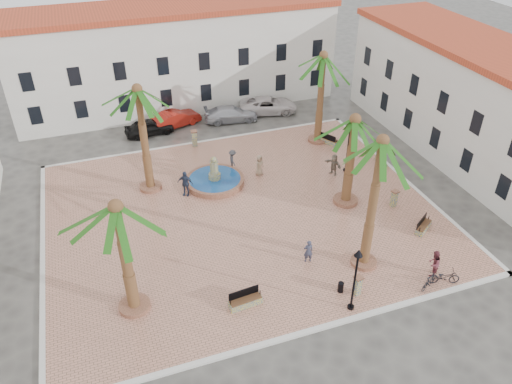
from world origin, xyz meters
TOP-DOWN VIEW (x-y plane):
  - ground at (0.00, 0.00)m, footprint 120.00×120.00m
  - plaza at (0.00, 0.00)m, footprint 26.00×22.00m
  - kerb_n at (0.00, 11.00)m, footprint 26.30×0.30m
  - kerb_s at (0.00, -11.00)m, footprint 26.30×0.30m
  - kerb_e at (13.00, 0.00)m, footprint 0.30×22.30m
  - kerb_w at (-13.00, 0.00)m, footprint 0.30×22.30m
  - building_north at (-0.00, 19.99)m, footprint 30.40×7.40m
  - building_east at (19.99, 2.00)m, footprint 7.40×26.40m
  - fountain at (-0.79, 4.19)m, footprint 4.39×4.39m
  - palm_nw at (-5.44, 5.14)m, footprint 5.30×5.30m
  - palm_sw at (-8.25, -6.38)m, footprint 5.56×5.56m
  - palm_s at (5.26, -7.38)m, footprint 5.07×5.07m
  - palm_e at (7.31, -1.23)m, footprint 5.72×5.72m
  - palm_ne at (9.37, 7.78)m, footprint 5.17×5.17m
  - bench_s at (-2.52, -8.22)m, footprint 1.90×0.74m
  - bench_se at (10.57, -5.82)m, footprint 1.66×1.34m
  - bench_e at (12.38, 2.37)m, footprint 0.88×1.74m
  - bench_ne at (10.04, 7.06)m, footprint 1.35×1.84m
  - lamppost_s at (2.79, -10.34)m, footprint 0.45×0.45m
  - lamppost_e at (9.30, 2.54)m, footprint 0.41×0.41m
  - bollard_se at (3.61, -9.49)m, footprint 0.53×0.53m
  - bollard_n at (-0.82, 10.40)m, footprint 0.57×0.57m
  - bollard_e at (10.21, -2.80)m, footprint 0.54×0.54m
  - litter_bin at (2.84, -9.03)m, footprint 0.33×0.33m
  - cyclist_a at (2.15, -6.11)m, footprint 0.62×0.45m
  - bicycle_a at (8.70, -10.40)m, footprint 1.91×1.17m
  - cyclist_b at (8.53, -9.57)m, footprint 1.05×0.98m
  - bicycle_b at (7.69, -10.40)m, footprint 1.53×1.00m
  - pedestrian_fountain_a at (2.78, 4.25)m, footprint 0.97×0.89m
  - pedestrian_fountain_b at (-3.18, 3.40)m, footprint 1.22×1.02m
  - pedestrian_north at (1.12, 5.81)m, footprint 0.67×1.08m
  - pedestrian_east at (8.16, 2.42)m, footprint 1.08×1.64m
  - car_black at (-4.02, 14.08)m, footprint 4.41×2.15m
  - car_red at (-1.48, 14.92)m, footprint 4.90×3.02m
  - car_silver at (3.61, 14.32)m, footprint 5.15×2.62m
  - car_white at (7.51, 14.87)m, footprint 5.95×3.74m

SIDE VIEW (x-z plane):
  - ground at x=0.00m, z-range 0.00..0.00m
  - plaza at x=0.00m, z-range 0.00..0.15m
  - kerb_n at x=0.00m, z-range 0.00..0.16m
  - kerb_s at x=0.00m, z-range 0.00..0.16m
  - kerb_e at x=13.00m, z-range 0.00..0.16m
  - kerb_w at x=-13.00m, z-range 0.00..0.16m
  - bench_se at x=10.57m, z-range -0.04..0.83m
  - bench_e at x=12.38m, z-range -0.04..0.84m
  - bench_ne at x=10.04m, z-range -0.06..0.89m
  - bench_s at x=-2.52m, z-range -0.06..0.92m
  - fountain at x=-0.79m, z-range -0.68..1.59m
  - litter_bin at x=2.84m, z-range 0.15..0.79m
  - bicycle_b at x=7.69m, z-range 0.15..1.05m
  - bicycle_a at x=8.70m, z-range 0.15..1.10m
  - car_silver at x=3.61m, z-range 0.00..1.43m
  - car_black at x=-4.02m, z-range 0.00..1.45m
  - car_red at x=-1.48m, z-range 0.00..1.53m
  - car_white at x=7.51m, z-range 0.00..1.53m
  - bollard_e at x=10.21m, z-range 0.17..1.42m
  - bollard_se at x=3.61m, z-range 0.17..1.44m
  - bollard_n at x=-0.82m, z-range 0.18..1.60m
  - cyclist_a at x=2.15m, z-range 0.15..1.74m
  - pedestrian_north at x=1.12m, z-range 0.15..1.76m
  - pedestrian_fountain_a at x=2.78m, z-range 0.15..1.81m
  - pedestrian_east at x=8.16m, z-range 0.15..1.85m
  - cyclist_b at x=8.53m, z-range 0.15..1.86m
  - pedestrian_fountain_b at x=-3.18m, z-range 0.15..2.11m
  - lamppost_e at x=9.30m, z-range 0.82..4.61m
  - lamppost_s at x=2.79m, z-range 0.88..5.03m
  - building_east at x=19.99m, z-range 0.02..9.02m
  - building_north at x=0.00m, z-range 0.02..9.52m
  - palm_e at x=7.31m, z-range 2.29..9.11m
  - palm_sw at x=-8.25m, z-range 2.45..9.55m
  - palm_ne at x=9.37m, z-range 2.88..10.77m
  - palm_nw at x=-5.44m, z-range 2.97..11.11m
  - palm_s at x=5.26m, z-range 3.26..11.95m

